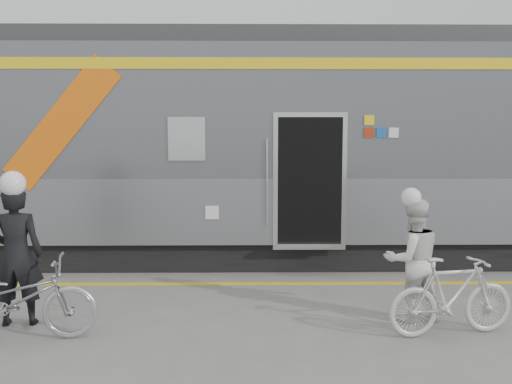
{
  "coord_description": "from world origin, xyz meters",
  "views": [
    {
      "loc": [
        0.0,
        -6.1,
        2.31
      ],
      "look_at": [
        0.1,
        1.6,
        1.5
      ],
      "focal_mm": 38.0,
      "sensor_mm": 36.0,
      "label": 1
    }
  ],
  "objects_px": {
    "bicycle_right": "(452,296)",
    "bicycle_left": "(14,300)",
    "man": "(16,255)",
    "woman": "(412,260)"
  },
  "relations": [
    {
      "from": "man",
      "to": "woman",
      "type": "height_order",
      "value": "man"
    },
    {
      "from": "man",
      "to": "woman",
      "type": "xyz_separation_m",
      "value": [
        4.87,
        0.12,
        -0.1
      ]
    },
    {
      "from": "man",
      "to": "bicycle_left",
      "type": "bearing_deg",
      "value": 100.63
    },
    {
      "from": "bicycle_left",
      "to": "woman",
      "type": "relative_size",
      "value": 1.18
    },
    {
      "from": "woman",
      "to": "bicycle_right",
      "type": "bearing_deg",
      "value": 108.21
    },
    {
      "from": "woman",
      "to": "bicycle_right",
      "type": "xyz_separation_m",
      "value": [
        0.3,
        -0.55,
        -0.3
      ]
    },
    {
      "from": "man",
      "to": "bicycle_left",
      "type": "relative_size",
      "value": 0.95
    },
    {
      "from": "bicycle_right",
      "to": "bicycle_left",
      "type": "bearing_deg",
      "value": 81.03
    },
    {
      "from": "bicycle_right",
      "to": "woman",
      "type": "bearing_deg",
      "value": 18.21
    },
    {
      "from": "bicycle_left",
      "to": "woman",
      "type": "distance_m",
      "value": 4.72
    }
  ]
}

